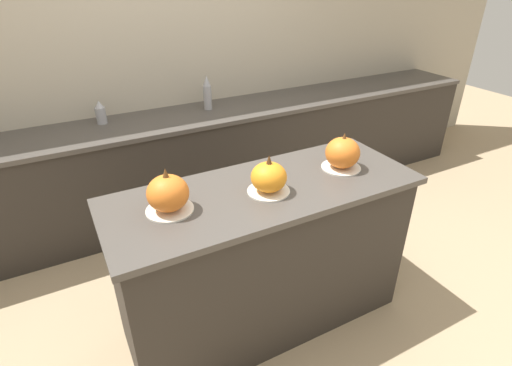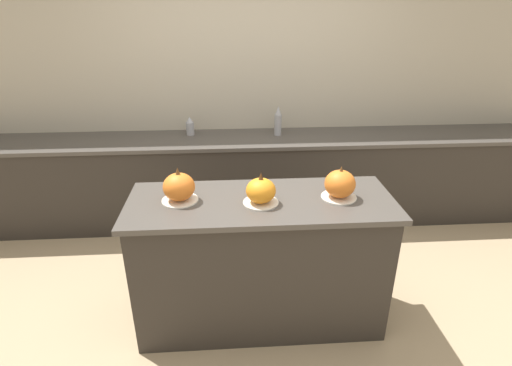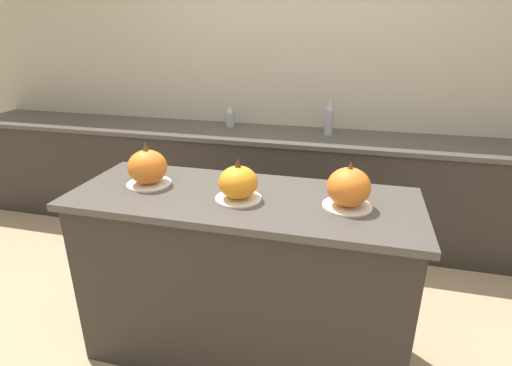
{
  "view_description": "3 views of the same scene",
  "coord_description": "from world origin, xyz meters",
  "views": [
    {
      "loc": [
        -0.9,
        -1.57,
        1.97
      ],
      "look_at": [
        -0.06,
        -0.0,
        0.99
      ],
      "focal_mm": 28.0,
      "sensor_mm": 36.0,
      "label": 1
    },
    {
      "loc": [
        -0.18,
        -2.22,
        2.08
      ],
      "look_at": [
        -0.03,
        0.03,
        1.05
      ],
      "focal_mm": 28.0,
      "sensor_mm": 36.0,
      "label": 2
    },
    {
      "loc": [
        0.51,
        -1.69,
        1.7
      ],
      "look_at": [
        0.07,
        -0.02,
        1.02
      ],
      "focal_mm": 28.0,
      "sensor_mm": 36.0,
      "label": 3
    }
  ],
  "objects": [
    {
      "name": "back_counter",
      "position": [
        0.0,
        1.44,
        0.44
      ],
      "size": [
        6.0,
        0.6,
        0.88
      ],
      "color": "#2D2823",
      "rests_on": "ground_plane"
    },
    {
      "name": "ground_plane",
      "position": [
        0.0,
        0.0,
        0.0
      ],
      "size": [
        12.0,
        12.0,
        0.0
      ],
      "primitive_type": "plane",
      "color": "tan"
    },
    {
      "name": "pumpkin_cake_center",
      "position": [
        -0.01,
        -0.04,
        1.02
      ],
      "size": [
        0.22,
        0.22,
        0.21
      ],
      "color": "silver",
      "rests_on": "kitchen_island"
    },
    {
      "name": "pumpkin_cake_right",
      "position": [
        0.49,
        0.0,
        1.03
      ],
      "size": [
        0.22,
        0.22,
        0.22
      ],
      "color": "silver",
      "rests_on": "kitchen_island"
    },
    {
      "name": "wall_back",
      "position": [
        0.0,
        1.77,
        1.25
      ],
      "size": [
        8.0,
        0.06,
        2.5
      ],
      "color": "#B2A893",
      "rests_on": "ground_plane"
    },
    {
      "name": "bottle_tall",
      "position": [
        0.28,
        1.51,
        1.02
      ],
      "size": [
        0.07,
        0.07,
        0.29
      ],
      "color": "#99999E",
      "rests_on": "back_counter"
    },
    {
      "name": "bottle_short",
      "position": [
        -0.57,
        1.57,
        0.97
      ],
      "size": [
        0.08,
        0.08,
        0.18
      ],
      "color": "#99999E",
      "rests_on": "back_counter"
    },
    {
      "name": "kitchen_island",
      "position": [
        0.0,
        0.0,
        0.47
      ],
      "size": [
        1.68,
        0.64,
        0.94
      ],
      "color": "#2D2823",
      "rests_on": "ground_plane"
    },
    {
      "name": "pumpkin_cake_left",
      "position": [
        -0.51,
        0.03,
        1.03
      ],
      "size": [
        0.23,
        0.23,
        0.23
      ],
      "color": "silver",
      "rests_on": "kitchen_island"
    }
  ]
}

